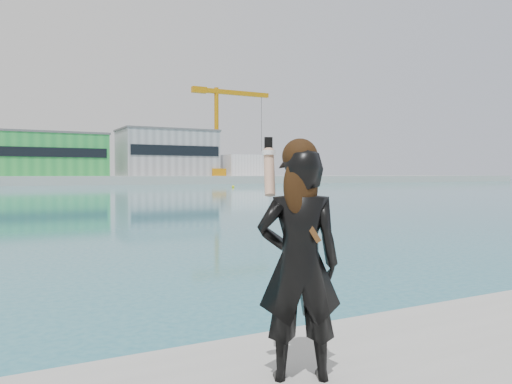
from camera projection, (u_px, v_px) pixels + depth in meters
far_quay at (3, 180)px, 118.81m from camera, size 320.00×40.00×2.00m
warehouse_green at (40, 154)px, 120.58m from camera, size 30.60×16.36×10.50m
warehouse_grey_right at (167, 153)px, 135.61m from camera, size 25.50×15.35×12.50m
ancillary_shed at (243, 165)px, 144.33m from camera, size 12.00×10.00×6.00m
dock_crane at (221, 128)px, 136.31m from camera, size 23.00×4.00×24.00m
flagpole_right at (105, 157)px, 121.09m from camera, size 1.28×0.16×8.00m
buoy_near at (233, 188)px, 90.88m from camera, size 0.50×0.50×0.50m
woman at (299, 257)px, 3.79m from camera, size 0.76×0.65×1.86m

